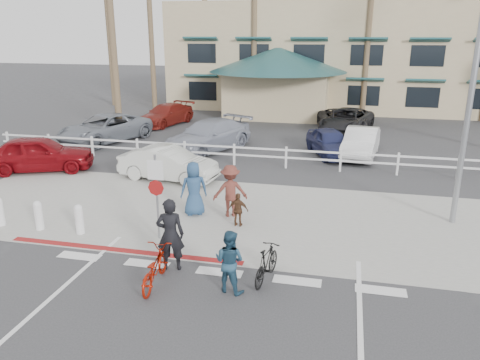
% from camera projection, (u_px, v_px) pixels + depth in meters
% --- Properties ---
extents(ground, '(140.00, 140.00, 0.00)m').
position_uv_depth(ground, '(213.00, 284.00, 11.48)').
color(ground, '#333335').
extents(bike_path, '(12.00, 16.00, 0.01)m').
position_uv_depth(bike_path, '(186.00, 333.00, 9.62)').
color(bike_path, '#333335').
rests_on(bike_path, ground).
extents(sidewalk_plaza, '(22.00, 7.00, 0.01)m').
position_uv_depth(sidewalk_plaza, '(250.00, 216.00, 15.65)').
color(sidewalk_plaza, gray).
rests_on(sidewalk_plaza, ground).
extents(cross_street, '(40.00, 5.00, 0.01)m').
position_uv_depth(cross_street, '(270.00, 181.00, 19.36)').
color(cross_street, '#333335').
rests_on(cross_street, ground).
extents(parking_lot, '(50.00, 16.00, 0.01)m').
position_uv_depth(parking_lot, '(296.00, 134.00, 28.18)').
color(parking_lot, '#333335').
rests_on(parking_lot, ground).
extents(curb_red, '(7.00, 0.25, 0.02)m').
position_uv_depth(curb_red, '(123.00, 250.00, 13.23)').
color(curb_red, maroon).
rests_on(curb_red, ground).
extents(rail_fence, '(29.40, 0.16, 1.00)m').
position_uv_depth(rail_fence, '(288.00, 158.00, 20.96)').
color(rail_fence, silver).
rests_on(rail_fence, ground).
extents(building, '(28.00, 16.00, 11.30)m').
position_uv_depth(building, '(341.00, 34.00, 38.10)').
color(building, tan).
rests_on(building, ground).
extents(sign_post, '(0.50, 0.10, 2.90)m').
position_uv_depth(sign_post, '(157.00, 193.00, 13.57)').
color(sign_post, gray).
rests_on(sign_post, ground).
extents(bollard_0, '(0.26, 0.26, 0.95)m').
position_uv_depth(bollard_0, '(79.00, 219.00, 14.21)').
color(bollard_0, silver).
rests_on(bollard_0, ground).
extents(bollard_1, '(0.26, 0.26, 0.95)m').
position_uv_depth(bollard_1, '(39.00, 215.00, 14.51)').
color(bollard_1, silver).
rests_on(bollard_1, ground).
extents(bollard_2, '(0.26, 0.26, 0.95)m').
position_uv_depth(bollard_2, '(0.00, 212.00, 14.81)').
color(bollard_2, silver).
rests_on(bollard_2, ground).
extents(streetlight_0, '(0.60, 2.00, 9.00)m').
position_uv_depth(streetlight_0, '(473.00, 82.00, 13.82)').
color(streetlight_0, gray).
rests_on(streetlight_0, ground).
extents(palm_0, '(4.00, 4.00, 15.00)m').
position_uv_depth(palm_0, '(107.00, 10.00, 36.72)').
color(palm_0, black).
rests_on(palm_0, ground).
extents(palm_1, '(4.00, 4.00, 13.00)m').
position_uv_depth(palm_1, '(150.00, 23.00, 35.25)').
color(palm_1, black).
rests_on(palm_1, ground).
extents(palm_2, '(4.00, 4.00, 16.00)m').
position_uv_depth(palm_2, '(205.00, 1.00, 34.87)').
color(palm_2, black).
rests_on(palm_2, ground).
extents(palm_3, '(4.00, 4.00, 14.00)m').
position_uv_depth(palm_3, '(254.00, 15.00, 33.39)').
color(palm_3, black).
rests_on(palm_3, ground).
extents(palm_4, '(4.00, 4.00, 15.00)m').
position_uv_depth(palm_4, '(312.00, 7.00, 33.32)').
color(palm_4, black).
rests_on(palm_4, ground).
extents(palm_5, '(4.00, 4.00, 13.00)m').
position_uv_depth(palm_5, '(369.00, 22.00, 31.84)').
color(palm_5, black).
rests_on(palm_5, ground).
extents(palm_10, '(4.00, 4.00, 12.00)m').
position_uv_depth(palm_10, '(112.00, 29.00, 25.69)').
color(palm_10, black).
rests_on(palm_10, ground).
extents(bike_red, '(0.75, 1.81, 0.93)m').
position_uv_depth(bike_red, '(154.00, 268.00, 11.33)').
color(bike_red, maroon).
rests_on(bike_red, ground).
extents(rider_red, '(0.80, 0.63, 1.95)m').
position_uv_depth(rider_red, '(170.00, 235.00, 11.94)').
color(rider_red, black).
rests_on(rider_red, ground).
extents(bike_black, '(0.71, 1.59, 0.92)m').
position_uv_depth(bike_black, '(267.00, 264.00, 11.53)').
color(bike_black, black).
rests_on(bike_black, ground).
extents(rider_black, '(0.88, 0.76, 1.55)m').
position_uv_depth(rider_black, '(229.00, 261.00, 10.98)').
color(rider_black, navy).
rests_on(rider_black, ground).
extents(pedestrian_a, '(1.30, 1.00, 1.77)m').
position_uv_depth(pedestrian_a, '(230.00, 191.00, 15.46)').
color(pedestrian_a, '#5F2A22').
rests_on(pedestrian_a, ground).
extents(pedestrian_child, '(0.66, 0.30, 1.10)m').
position_uv_depth(pedestrian_child, '(238.00, 210.00, 14.73)').
color(pedestrian_child, '#4E301D').
rests_on(pedestrian_child, ground).
extents(pedestrian_b, '(1.07, 0.93, 1.84)m').
position_uv_depth(pedestrian_b, '(194.00, 189.00, 15.56)').
color(pedestrian_b, navy).
rests_on(pedestrian_b, ground).
extents(car_white_sedan, '(4.31, 2.02, 1.37)m').
position_uv_depth(car_white_sedan, '(168.00, 164.00, 19.35)').
color(car_white_sedan, beige).
rests_on(car_white_sedan, ground).
extents(car_red_compact, '(4.97, 3.43, 1.57)m').
position_uv_depth(car_red_compact, '(39.00, 154.00, 20.54)').
color(car_red_compact, maroon).
rests_on(car_red_compact, ground).
extents(lot_car_0, '(4.36, 6.02, 1.52)m').
position_uv_depth(lot_car_0, '(105.00, 128.00, 25.92)').
color(lot_car_0, slate).
rests_on(lot_car_0, ground).
extents(lot_car_1, '(4.21, 5.78, 1.55)m').
position_uv_depth(lot_car_1, '(208.00, 136.00, 24.07)').
color(lot_car_1, '#8E93A3').
rests_on(lot_car_1, ground).
extents(lot_car_2, '(2.93, 4.22, 1.33)m').
position_uv_depth(lot_car_2, '(330.00, 142.00, 23.14)').
color(lot_car_2, navy).
rests_on(lot_car_2, ground).
extents(lot_car_3, '(2.04, 4.41, 1.40)m').
position_uv_depth(lot_car_3, '(361.00, 143.00, 22.90)').
color(lot_car_3, white).
rests_on(lot_car_3, ground).
extents(lot_car_4, '(3.03, 4.96, 1.34)m').
position_uv_depth(lot_car_4, '(166.00, 115.00, 30.68)').
color(lot_car_4, maroon).
rests_on(lot_car_4, ground).
extents(lot_car_5, '(3.72, 5.38, 1.36)m').
position_uv_depth(lot_car_5, '(347.00, 120.00, 28.81)').
color(lot_car_5, black).
rests_on(lot_car_5, ground).
extents(lot_car_6, '(3.44, 5.07, 1.29)m').
position_uv_depth(lot_car_6, '(342.00, 120.00, 28.89)').
color(lot_car_6, black).
rests_on(lot_car_6, ground).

